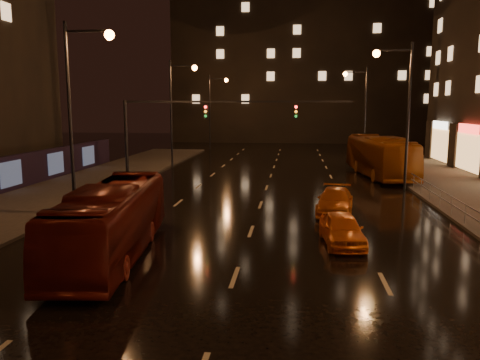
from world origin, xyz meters
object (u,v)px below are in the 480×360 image
object	(u,v)px
bus_red	(112,220)
taxi_near	(342,229)
bus_curb	(380,156)
taxi_far	(335,201)

from	to	relation	value
bus_red	taxi_near	distance (m)	9.39
bus_curb	taxi_far	world-z (taller)	bus_curb
bus_red	bus_curb	bearing A→B (deg)	51.77
bus_curb	taxi_far	distance (m)	15.14
bus_red	taxi_far	distance (m)	12.60
bus_curb	bus_red	bearing A→B (deg)	-127.72
bus_curb	taxi_far	bearing A→B (deg)	-114.75
bus_curb	taxi_near	bearing A→B (deg)	-110.10
taxi_near	bus_red	bearing A→B (deg)	-169.08
taxi_far	bus_curb	bearing A→B (deg)	79.18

